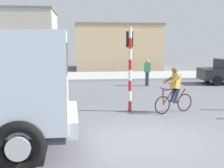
{
  "coord_description": "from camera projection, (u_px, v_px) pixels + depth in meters",
  "views": [
    {
      "loc": [
        -1.96,
        -7.72,
        2.66
      ],
      "look_at": [
        -0.82,
        2.5,
        1.2
      ],
      "focal_mm": 47.86,
      "sensor_mm": 36.0,
      "label": 1
    }
  ],
  "objects": [
    {
      "name": "ground_plane",
      "position": [
        152.0,
        139.0,
        8.19
      ],
      "size": [
        120.0,
        120.0,
        0.0
      ],
      "primitive_type": "plane",
      "color": "slate"
    },
    {
      "name": "sidewalk_far",
      "position": [
        105.0,
        76.0,
        22.65
      ],
      "size": [
        80.0,
        5.0,
        0.16
      ],
      "primitive_type": "cube",
      "color": "#ADADA8",
      "rests_on": "ground"
    },
    {
      "name": "cyclist",
      "position": [
        174.0,
        90.0,
        11.18
      ],
      "size": [
        1.63,
        0.73,
        1.72
      ],
      "color": "black",
      "rests_on": "ground"
    },
    {
      "name": "traffic_light_pole",
      "position": [
        130.0,
        58.0,
        11.29
      ],
      "size": [
        0.24,
        0.43,
        3.2
      ],
      "color": "red",
      "rests_on": "ground"
    },
    {
      "name": "pedestrian_near_kerb",
      "position": [
        147.0,
        72.0,
        18.03
      ],
      "size": [
        0.34,
        0.22,
        1.62
      ],
      "color": "#2D334C",
      "rests_on": "ground"
    },
    {
      "name": "building_corner_left",
      "position": [
        3.0,
        40.0,
        28.44
      ],
      "size": [
        10.11,
        7.12,
        5.66
      ],
      "color": "#B2AD9E",
      "rests_on": "ground"
    },
    {
      "name": "building_mid_block",
      "position": [
        117.0,
        47.0,
        29.62
      ],
      "size": [
        8.19,
        5.69,
        4.37
      ],
      "color": "#D1B284",
      "rests_on": "ground"
    }
  ]
}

